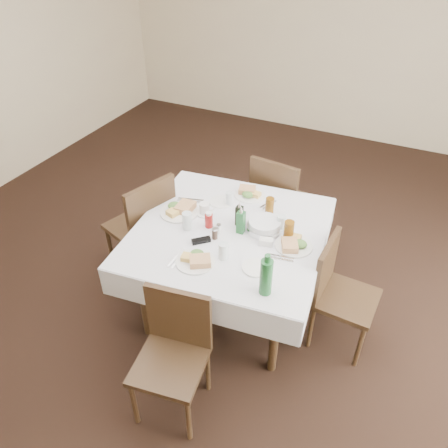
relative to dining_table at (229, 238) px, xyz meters
name	(u,v)px	position (x,y,z in m)	size (l,w,h in m)	color
ground_plane	(217,290)	(-0.15, 0.09, -0.68)	(7.00, 7.00, 0.00)	black
room_shell	(214,93)	(-0.15, 0.09, 1.03)	(6.04, 7.04, 2.80)	beige
dining_table	(229,238)	(0.00, 0.00, 0.00)	(1.48, 1.48, 0.76)	#301E11
chair_north	(277,198)	(0.07, 0.87, -0.15)	(0.50, 0.50, 0.94)	#301E11
chair_south	(174,346)	(0.04, -0.88, -0.19)	(0.47, 0.47, 0.87)	#301E11
chair_east	(337,288)	(0.81, 0.04, -0.19)	(0.43, 0.43, 0.86)	#301E11
chair_west	(145,223)	(-0.77, 0.03, -0.13)	(0.58, 0.58, 0.97)	#301E11
meal_north	(249,193)	(-0.05, 0.48, 0.10)	(0.25, 0.25, 0.05)	white
meal_south	(196,260)	(-0.05, -0.41, 0.10)	(0.26, 0.26, 0.06)	white
meal_east	(294,244)	(0.48, 0.01, 0.10)	(0.26, 0.26, 0.06)	white
meal_west	(180,209)	(-0.43, 0.04, 0.10)	(0.29, 0.29, 0.06)	white
side_plate_a	(221,202)	(-0.21, 0.29, 0.09)	(0.18, 0.18, 0.01)	white
side_plate_b	(256,268)	(0.33, -0.30, 0.09)	(0.18, 0.18, 0.01)	white
water_n	(229,199)	(-0.14, 0.29, 0.13)	(0.06, 0.06, 0.11)	silver
water_s	(223,251)	(0.10, -0.30, 0.14)	(0.06, 0.06, 0.12)	silver
water_e	(281,223)	(0.33, 0.16, 0.14)	(0.06, 0.06, 0.12)	silver
water_w	(187,221)	(-0.28, -0.11, 0.14)	(0.07, 0.07, 0.13)	silver
iced_tea_a	(270,206)	(0.18, 0.31, 0.15)	(0.06, 0.06, 0.13)	brown
iced_tea_b	(289,231)	(0.41, 0.08, 0.15)	(0.07, 0.07, 0.15)	brown
bread_basket	(264,226)	(0.23, 0.10, 0.12)	(0.25, 0.25, 0.08)	silver
oil_cruet_dark	(239,215)	(0.04, 0.09, 0.16)	(0.05, 0.05, 0.20)	black
oil_cruet_green	(241,221)	(0.08, 0.01, 0.17)	(0.05, 0.05, 0.22)	#1F602D
ketchup_bottle	(209,220)	(-0.15, -0.03, 0.14)	(0.06, 0.06, 0.12)	maroon
salt_shaker	(219,229)	(-0.05, -0.07, 0.12)	(0.03, 0.03, 0.08)	white
pepper_shaker	(215,233)	(-0.05, -0.13, 0.12)	(0.04, 0.04, 0.09)	#3F2C24
coffee_mug	(205,209)	(-0.25, 0.10, 0.12)	(0.13, 0.13, 0.09)	white
sunglasses	(201,240)	(-0.12, -0.21, 0.09)	(0.13, 0.12, 0.03)	black
green_bottle	(266,276)	(0.46, -0.47, 0.21)	(0.08, 0.08, 0.29)	#1F602D
sugar_caddy	(266,242)	(0.30, -0.04, 0.10)	(0.10, 0.07, 0.05)	white
cutlery_n	(268,204)	(0.14, 0.42, 0.08)	(0.09, 0.17, 0.01)	silver
cutlery_s	(178,259)	(-0.17, -0.44, 0.08)	(0.05, 0.20, 0.01)	silver
cutlery_e	(280,258)	(0.44, -0.14, 0.08)	(0.18, 0.07, 0.01)	silver
cutlery_w	(190,201)	(-0.43, 0.20, 0.08)	(0.21, 0.10, 0.01)	silver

